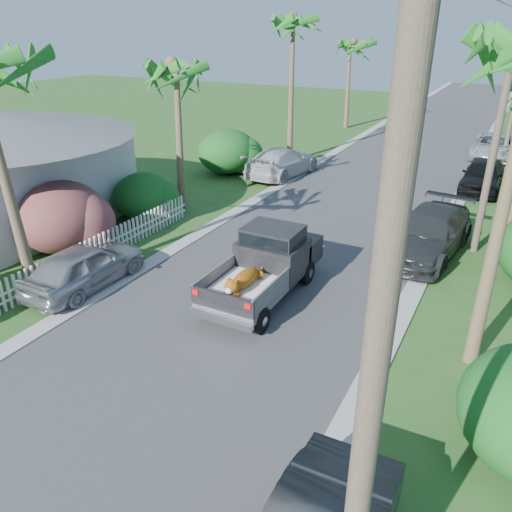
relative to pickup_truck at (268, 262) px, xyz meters
The scene contains 19 objects.
ground 6.77m from the pickup_truck, 91.94° to the right, with size 120.00×120.00×0.00m, color #265520.
road 18.34m from the pickup_truck, 90.71° to the left, with size 8.00×100.00×0.02m, color #38383A.
curb_left 18.89m from the pickup_truck, 103.89° to the left, with size 0.60×100.00×0.06m, color #A5A39E.
curb_right 18.78m from the pickup_truck, 77.46° to the left, with size 0.60×100.00×0.06m, color #A5A39E.
pickup_truck is the anchor object (origin of this frame).
parked_car_rm 6.45m from the pickup_truck, 53.68° to the left, with size 2.23×5.49×1.59m, color #2A2C2F.
parked_car_rf 15.17m from the pickup_truck, 71.66° to the left, with size 1.85×4.61×1.57m, color black.
parked_car_rd 22.44m from the pickup_truck, 77.96° to the left, with size 2.42×5.26×1.46m, color silver.
parked_car_ln 5.79m from the pickup_truck, 154.73° to the right, with size 1.70×4.21×1.44m, color #9C9FA3.
parked_car_lf 13.21m from the pickup_truck, 113.31° to the left, with size 2.17×5.34×1.55m, color silver.
palm_l_b 10.20m from the pickup_truck, 142.93° to the left, with size 4.40×4.40×7.40m.
palm_l_c 17.91m from the pickup_truck, 112.13° to the left, with size 4.40×4.40×9.20m.
palm_l_d 28.64m from the pickup_truck, 103.84° to the left, with size 4.40×4.40×7.70m.
shrub_l_b 8.06m from the pickup_truck, behind, with size 3.00×3.30×2.60m, color #C41C52.
shrub_l_c 8.31m from the pickup_truck, 156.55° to the left, with size 2.40×2.64×2.00m, color #164E16.
shrub_l_d 13.99m from the pickup_truck, 126.03° to the left, with size 3.20×3.52×2.40m, color #164E16.
picket_fence 6.36m from the pickup_truck, 169.17° to the right, with size 0.10×11.00×1.00m, color white.
utility_pole_a 10.83m from the pickup_truck, 58.27° to the right, with size 1.60×0.26×9.00m.
utility_pole_b 9.03m from the pickup_truck, 49.57° to the left, with size 1.60×0.26×9.00m.
Camera 1 is at (6.35, -5.69, 7.62)m, focal length 35.00 mm.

